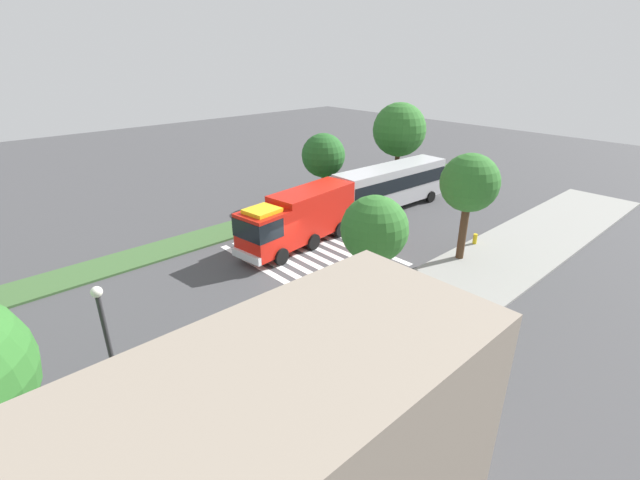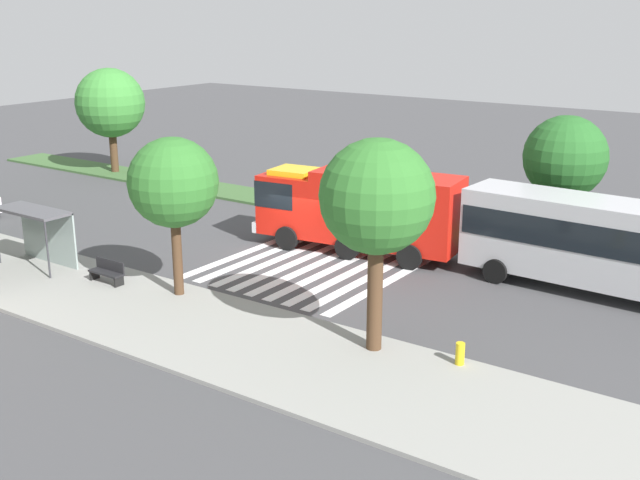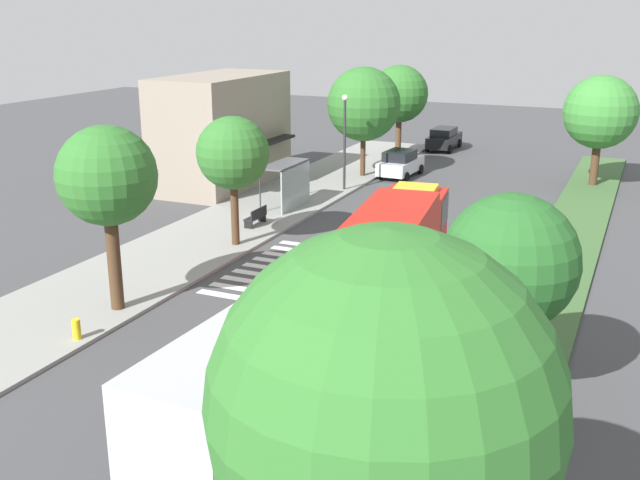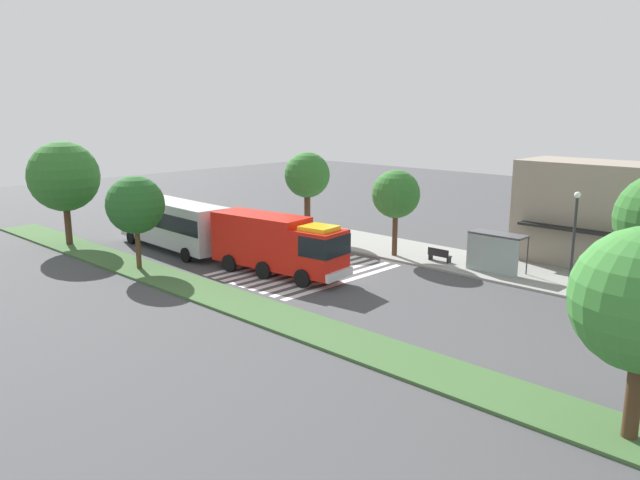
{
  "view_description": "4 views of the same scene",
  "coord_description": "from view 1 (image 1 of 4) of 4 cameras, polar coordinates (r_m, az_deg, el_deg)",
  "views": [
    {
      "loc": [
        15.4,
        19.66,
        12.47
      ],
      "look_at": [
        -1.79,
        0.87,
        1.42
      ],
      "focal_mm": 24.67,
      "sensor_mm": 36.0,
      "label": 1
    },
    {
      "loc": [
        -20.09,
        26.46,
        10.54
      ],
      "look_at": [
        -2.19,
        0.76,
        1.17
      ],
      "focal_mm": 43.46,
      "sensor_mm": 36.0,
      "label": 2
    },
    {
      "loc": [
        -28.98,
        -10.4,
        10.67
      ],
      "look_at": [
        -1.62,
        1.77,
        1.45
      ],
      "focal_mm": 42.1,
      "sensor_mm": 36.0,
      "label": 3
    },
    {
      "loc": [
        25.27,
        -26.9,
        10.41
      ],
      "look_at": [
        -2.48,
        2.0,
        1.61
      ],
      "focal_mm": 34.42,
      "sensor_mm": 36.0,
      "label": 4
    }
  ],
  "objects": [
    {
      "name": "median_strip",
      "position": [
        33.48,
        -11.86,
        1.19
      ],
      "size": [
        60.0,
        3.0,
        0.14
      ],
      "primitive_type": "cube",
      "color": "#3D6033",
      "rests_on": "ground_plane"
    },
    {
      "name": "sidewalk",
      "position": [
        22.58,
        10.38,
        -10.3
      ],
      "size": [
        60.0,
        5.8,
        0.14
      ],
      "primitive_type": "cube",
      "color": "gray",
      "rests_on": "ground_plane"
    },
    {
      "name": "storefront_building",
      "position": [
        11.51,
        -2.95,
        -28.3
      ],
      "size": [
        9.65,
        5.62,
        6.87
      ],
      "color": "gray",
      "rests_on": "ground_plane"
    },
    {
      "name": "sidewalk_tree_west",
      "position": [
        21.51,
        7.07,
        1.34
      ],
      "size": [
        3.33,
        3.33,
        6.0
      ],
      "color": "#47301E",
      "rests_on": "sidewalk"
    },
    {
      "name": "fire_truck",
      "position": [
        29.7,
        -3.07,
        2.91
      ],
      "size": [
        9.7,
        3.64,
        3.71
      ],
      "rotation": [
        0.0,
        0.0,
        0.12
      ],
      "color": "red",
      "rests_on": "ground_plane"
    },
    {
      "name": "crosswalk",
      "position": [
        29.03,
        -0.94,
        -1.98
      ],
      "size": [
        7.65,
        10.54,
        0.01
      ],
      "color": "silver",
      "rests_on": "ground_plane"
    },
    {
      "name": "median_tree_far_west",
      "position": [
        45.0,
        10.24,
        13.88
      ],
      "size": [
        5.2,
        5.2,
        7.74
      ],
      "color": "#47301E",
      "rests_on": "median_strip"
    },
    {
      "name": "bench_near_shelter",
      "position": [
        20.82,
        1.97,
        -11.34
      ],
      "size": [
        1.6,
        0.5,
        0.9
      ],
      "color": "black",
      "rests_on": "sidewalk"
    },
    {
      "name": "transit_bus",
      "position": [
        37.64,
        9.23,
        7.24
      ],
      "size": [
        11.31,
        3.22,
        3.63
      ],
      "rotation": [
        0.0,
        0.0,
        3.1
      ],
      "color": "#B2B2B7",
      "rests_on": "ground_plane"
    },
    {
      "name": "bus_stop_shelter",
      "position": [
        17.98,
        -7.29,
        -12.82
      ],
      "size": [
        3.5,
        1.4,
        2.46
      ],
      "color": "#4C4C51",
      "rests_on": "sidewalk"
    },
    {
      "name": "fire_hydrant",
      "position": [
        32.13,
        19.46,
        0.15
      ],
      "size": [
        0.28,
        0.28,
        0.7
      ],
      "primitive_type": "cylinder",
      "color": "gold",
      "rests_on": "sidewalk"
    },
    {
      "name": "street_lamp",
      "position": [
        16.18,
        -25.6,
        -12.66
      ],
      "size": [
        0.36,
        0.36,
        5.72
      ],
      "color": "#2D2D30",
      "rests_on": "sidewalk"
    },
    {
      "name": "sidewalk_tree_far_west",
      "position": [
        28.13,
        18.82,
        6.92
      ],
      "size": [
        3.55,
        3.55,
        6.76
      ],
      "color": "#47301E",
      "rests_on": "sidewalk"
    },
    {
      "name": "median_tree_west",
      "position": [
        37.79,
        0.44,
        10.9
      ],
      "size": [
        3.69,
        3.69,
        5.98
      ],
      "color": "#513823",
      "rests_on": "median_strip"
    },
    {
      "name": "ground_plane",
      "position": [
        27.91,
        -3.93,
        -3.14
      ],
      "size": [
        120.0,
        120.0,
        0.0
      ],
      "primitive_type": "plane",
      "color": "#424244"
    }
  ]
}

